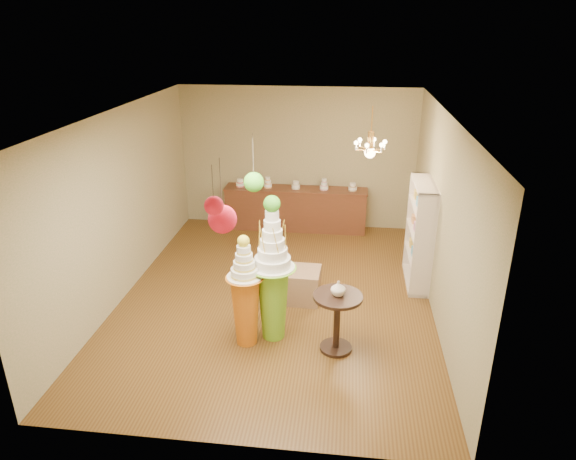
# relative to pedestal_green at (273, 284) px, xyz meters

# --- Properties ---
(floor) EXTENTS (6.50, 6.50, 0.00)m
(floor) POSITION_rel_pedestal_green_xyz_m (-0.12, 1.16, -0.85)
(floor) COLOR brown
(floor) RESTS_ON ground
(ceiling) EXTENTS (6.50, 6.50, 0.00)m
(ceiling) POSITION_rel_pedestal_green_xyz_m (-0.12, 1.16, 2.15)
(ceiling) COLOR silver
(ceiling) RESTS_ON ground
(wall_back) EXTENTS (5.00, 0.04, 3.00)m
(wall_back) POSITION_rel_pedestal_green_xyz_m (-0.12, 4.41, 0.65)
(wall_back) COLOR gray
(wall_back) RESTS_ON ground
(wall_front) EXTENTS (5.00, 0.04, 3.00)m
(wall_front) POSITION_rel_pedestal_green_xyz_m (-0.12, -2.09, 0.65)
(wall_front) COLOR gray
(wall_front) RESTS_ON ground
(wall_left) EXTENTS (0.04, 6.50, 3.00)m
(wall_left) POSITION_rel_pedestal_green_xyz_m (-2.62, 1.16, 0.65)
(wall_left) COLOR gray
(wall_left) RESTS_ON ground
(wall_right) EXTENTS (0.04, 6.50, 3.00)m
(wall_right) POSITION_rel_pedestal_green_xyz_m (2.38, 1.16, 0.65)
(wall_right) COLOR gray
(wall_right) RESTS_ON ground
(pedestal_green) EXTENTS (0.77, 0.77, 2.15)m
(pedestal_green) POSITION_rel_pedestal_green_xyz_m (0.00, 0.00, 0.00)
(pedestal_green) COLOR #7BC62B
(pedestal_green) RESTS_ON floor
(pedestal_orange) EXTENTS (0.61, 0.61, 1.65)m
(pedestal_orange) POSITION_rel_pedestal_green_xyz_m (-0.36, -0.19, -0.18)
(pedestal_orange) COLOR orange
(pedestal_orange) RESTS_ON floor
(burlap_riser) EXTENTS (0.60, 0.60, 0.53)m
(burlap_riser) POSITION_rel_pedestal_green_xyz_m (0.31, 1.10, -0.58)
(burlap_riser) COLOR #916B4F
(burlap_riser) RESTS_ON floor
(sideboard) EXTENTS (3.04, 0.54, 1.16)m
(sideboard) POSITION_rel_pedestal_green_xyz_m (-0.12, 4.13, -0.37)
(sideboard) COLOR #582D1B
(sideboard) RESTS_ON floor
(shelving_unit) EXTENTS (0.33, 1.20, 1.80)m
(shelving_unit) POSITION_rel_pedestal_green_xyz_m (2.22, 1.96, 0.05)
(shelving_unit) COLOR beige
(shelving_unit) RESTS_ON floor
(round_table) EXTENTS (0.77, 0.77, 0.86)m
(round_table) POSITION_rel_pedestal_green_xyz_m (0.91, -0.22, -0.29)
(round_table) COLOR black
(round_table) RESTS_ON floor
(vase) EXTENTS (0.25, 0.25, 0.21)m
(vase) POSITION_rel_pedestal_green_xyz_m (0.91, -0.22, 0.11)
(vase) COLOR beige
(vase) RESTS_ON round_table
(pom_red_left) EXTENTS (0.30, 0.30, 0.80)m
(pom_red_left) POSITION_rel_pedestal_green_xyz_m (-0.30, -1.41, 1.50)
(pom_red_left) COLOR #464032
(pom_red_left) RESTS_ON ceiling
(pom_green_mid) EXTENTS (0.25, 0.25, 0.74)m
(pom_green_mid) POSITION_rel_pedestal_green_xyz_m (-0.19, -0.22, 1.54)
(pom_green_mid) COLOR #464032
(pom_green_mid) RESTS_ON ceiling
(pom_red_right) EXTENTS (0.19, 0.19, 0.50)m
(pom_red_right) POSITION_rel_pedestal_green_xyz_m (-0.31, -1.68, 1.75)
(pom_red_right) COLOR #464032
(pom_red_right) RESTS_ON ceiling
(chandelier) EXTENTS (0.68, 0.68, 0.85)m
(chandelier) POSITION_rel_pedestal_green_xyz_m (1.31, 2.04, 1.46)
(chandelier) COLOR #EAA952
(chandelier) RESTS_ON ceiling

